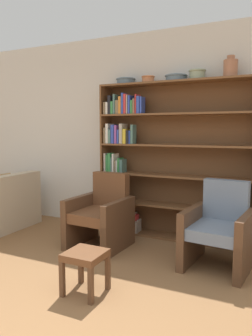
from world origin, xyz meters
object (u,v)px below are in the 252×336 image
bowl_cream (176,78)px  bowl_copper (148,79)px  bookshelf (159,161)px  bowl_brass (197,74)px  footstool (85,260)px  vase_tall (231,68)px  armchair_cushioned (219,230)px  bowl_olive (126,81)px  armchair_leather (101,215)px

bowl_cream → bowl_copper: bearing=180.0°
bookshelf → bowl_brass: 1.20m
footstool → bookshelf: bearing=89.0°
bowl_cream → vase_tall: vase_tall is taller
bowl_copper → armchair_cushioned: size_ratio=0.20×
bowl_copper → bowl_brass: (0.65, 0.00, 0.02)m
bowl_olive → bowl_copper: bowl_copper is taller
armchair_leather → footstool: bearing=116.7°
bowl_olive → armchair_leather: size_ratio=0.30×
bookshelf → vase_tall: 1.43m
vase_tall → armchair_leather: bearing=-154.3°
bookshelf → vase_tall: (0.88, -0.02, 1.13)m
bookshelf → footstool: size_ratio=5.41×
bookshelf → bowl_copper: bowl_copper is taller
vase_tall → footstool: size_ratio=0.66×
armchair_cushioned → bowl_olive: bearing=-19.3°
bowl_cream → armchair_leather: 1.96m
footstool → vase_tall: bearing=62.8°
armchair_leather → footstool: (0.47, -1.10, -0.09)m
bowl_copper → armchair_cushioned: (1.09, -0.67, -1.70)m
bowl_olive → bowl_copper: (0.32, 0.00, 0.00)m
armchair_leather → bowl_cream: bearing=-133.8°
bookshelf → armchair_cushioned: bearing=-36.5°
footstool → armchair_cushioned: bearing=49.2°
armchair_leather → footstool: size_ratio=2.36×
bowl_copper → bowl_cream: size_ratio=0.62×
bowl_olive → bowl_brass: bearing=0.0°
bowl_copper → armchair_leather: 1.86m
bowl_copper → armchair_leather: (-0.34, -0.67, -1.70)m
bowl_brass → footstool: bowl_brass is taller
bowl_olive → footstool: 2.56m
bowl_copper → bowl_cream: (0.38, 0.00, -0.01)m
vase_tall → armchair_cushioned: 1.88m
bowl_brass → footstool: bearing=-106.2°
bowl_brass → bowl_copper: bearing=180.0°
bowl_cream → footstool: 2.52m
bowl_cream → vase_tall: (0.66, -0.00, 0.07)m
armchair_leather → bowl_copper: bearing=-113.6°
armchair_leather → armchair_cushioned: (1.42, -0.00, 0.00)m
bowl_olive → vase_tall: (1.37, -0.00, 0.06)m
bowl_cream → bowl_brass: 0.27m
bowl_brass → armchair_cushioned: (0.44, -0.67, -1.72)m
bowl_copper → footstool: size_ratio=0.47×
bookshelf → vase_tall: vase_tall is taller
bookshelf → bowl_brass: size_ratio=9.58×
armchair_cushioned → footstool: armchair_cushioned is taller
bowl_olive → bowl_cream: bowl_olive is taller
bowl_brass → bowl_cream: bearing=180.0°
bowl_copper → footstool: 2.52m
bookshelf → bowl_brass: (0.48, -0.02, 1.09)m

